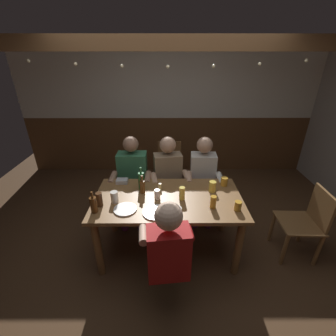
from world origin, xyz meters
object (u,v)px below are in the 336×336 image
object	(u,v)px
chair_empty_near_right	(306,221)
pint_glass_5	(157,194)
pint_glass_8	(99,199)
person_2	(203,176)
plate_0	(125,209)
pint_glass_6	(224,182)
person_1	(169,176)
chair_empty_near_left	(169,166)
bottle_2	(142,186)
pint_glass_7	(178,213)
pint_glass_3	(182,193)
dining_table	(168,206)
person_3	(168,249)
pint_glass_0	(213,202)
plate_1	(156,212)
pint_glass_1	(114,197)
person_0	(132,177)
bottle_1	(94,204)
condiment_caddy	(122,181)
bottle_0	(141,181)
table_candle	(160,187)
pint_glass_2	(212,187)

from	to	relation	value
chair_empty_near_right	pint_glass_5	bearing A→B (deg)	90.87
pint_glass_8	person_2	bearing A→B (deg)	33.81
plate_0	pint_glass_6	distance (m)	1.23
person_1	person_2	xyz separation A→B (m)	(0.48, 0.00, -0.00)
chair_empty_near_left	bottle_2	bearing A→B (deg)	77.29
bottle_2	pint_glass_7	size ratio (longest dim) A/B	1.88
pint_glass_3	dining_table	bearing A→B (deg)	167.92
person_3	pint_glass_5	distance (m)	0.67
person_1	pint_glass_0	bearing A→B (deg)	108.85
plate_1	pint_glass_1	world-z (taller)	pint_glass_1
person_0	pint_glass_8	world-z (taller)	person_0
pint_glass_5	bottle_1	bearing A→B (deg)	-159.76
dining_table	chair_empty_near_right	bearing A→B (deg)	-2.04
person_3	pint_glass_6	world-z (taller)	person_3
person_3	pint_glass_1	world-z (taller)	person_3
condiment_caddy	bottle_2	distance (m)	0.36
plate_1	pint_glass_6	xyz separation A→B (m)	(0.81, 0.54, 0.05)
bottle_0	condiment_caddy	bearing A→B (deg)	151.91
plate_1	bottle_1	size ratio (longest dim) A/B	1.10
person_2	pint_glass_6	world-z (taller)	person_2
person_2	chair_empty_near_left	world-z (taller)	person_2
person_1	table_candle	bearing A→B (deg)	68.61
pint_glass_0	plate_1	bearing A→B (deg)	-171.51
person_3	table_candle	distance (m)	0.85
pint_glass_7	pint_glass_1	bearing A→B (deg)	157.44
pint_glass_6	pint_glass_8	bearing A→B (deg)	-163.66
pint_glass_3	pint_glass_6	bearing A→B (deg)	29.26
bottle_0	bottle_2	xyz separation A→B (m)	(0.02, -0.09, -0.03)
chair_empty_near_right	table_candle	distance (m)	1.74
person_1	pint_glass_2	bearing A→B (deg)	124.09
pint_glass_2	person_0	bearing A→B (deg)	152.29
plate_0	pint_glass_2	bearing A→B (deg)	20.15
plate_0	pint_glass_1	xyz separation A→B (m)	(-0.13, 0.14, 0.06)
condiment_caddy	pint_glass_2	bearing A→B (deg)	-10.49
dining_table	pint_glass_0	bearing A→B (deg)	-21.75
chair_empty_near_right	bottle_1	world-z (taller)	bottle_1
dining_table	bottle_2	distance (m)	0.37
plate_0	bottle_0	bearing A→B (deg)	72.72
person_3	condiment_caddy	size ratio (longest dim) A/B	8.62
person_1	condiment_caddy	world-z (taller)	person_1
condiment_caddy	dining_table	bearing A→B (deg)	-30.13
chair_empty_near_left	pint_glass_1	world-z (taller)	pint_glass_1
pint_glass_2	pint_glass_7	distance (m)	0.65
dining_table	pint_glass_2	distance (m)	0.56
dining_table	person_2	distance (m)	0.83
plate_0	bottle_2	size ratio (longest dim) A/B	1.07
pint_glass_7	pint_glass_8	distance (m)	0.84
person_2	plate_1	distance (m)	1.13
chair_empty_near_right	pint_glass_5	xyz separation A→B (m)	(-1.72, 0.03, 0.35)
person_2	bottle_0	world-z (taller)	person_2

